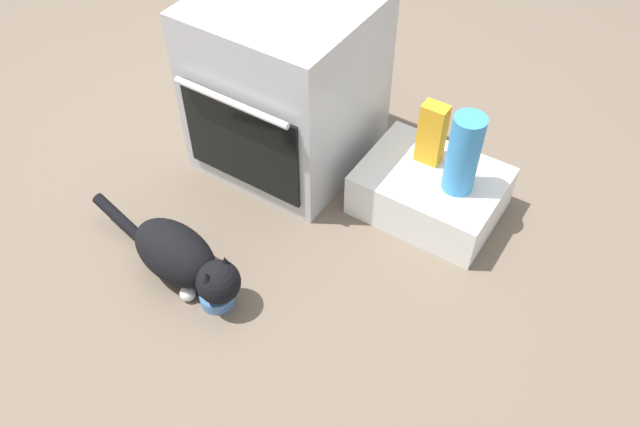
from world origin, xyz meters
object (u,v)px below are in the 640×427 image
water_bottle (463,154)px  juice_carton (432,134)px  food_bowl (217,296)px  cat (182,258)px  pantry_cabinet (430,191)px  oven (287,84)px

water_bottle → juice_carton: (-0.15, 0.07, -0.03)m
water_bottle → juice_carton: 0.17m
food_bowl → cat: 0.17m
pantry_cabinet → water_bottle: (0.10, -0.02, 0.24)m
oven → water_bottle: 0.71m
food_bowl → cat: bearing=173.6°
pantry_cabinet → food_bowl: bearing=-117.1°
oven → cat: size_ratio=0.95×
pantry_cabinet → food_bowl: 0.85m
oven → juice_carton: oven is taller
food_bowl → cat: size_ratio=0.16×
pantry_cabinet → food_bowl: (-0.39, -0.76, -0.06)m
oven → juice_carton: 0.57m
water_bottle → cat: bearing=-131.1°
water_bottle → juice_carton: size_ratio=1.25×
juice_carton → food_bowl: bearing=-112.6°
oven → water_bottle: (0.71, 0.01, -0.01)m
oven → pantry_cabinet: oven is taller
food_bowl → oven: bearing=106.9°
pantry_cabinet → food_bowl: size_ratio=4.36×
water_bottle → food_bowl: bearing=-123.2°
food_bowl → water_bottle: size_ratio=0.38×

